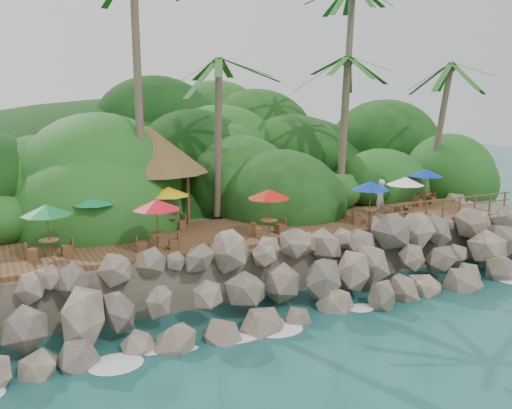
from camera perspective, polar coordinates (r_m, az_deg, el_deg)
name	(u,v)px	position (r m, az deg, el deg)	size (l,w,h in m)	color
ground	(328,322)	(20.93, 7.57, -12.05)	(140.00, 140.00, 0.00)	#19514F
land_base	(184,214)	(34.41, -7.50, -0.98)	(32.00, 25.20, 2.10)	gray
jungle_hill	(151,209)	(41.64, -10.88, -0.45)	(44.80, 28.00, 15.40)	#143811
seawall	(301,277)	(22.09, 4.71, -7.53)	(29.00, 4.00, 2.30)	gray
terrace	(256,230)	(25.15, 0.00, -2.68)	(26.00, 5.00, 0.20)	brown
jungle_foliage	(190,234)	(33.73, -6.90, -3.04)	(44.00, 16.00, 12.00)	#143811
foam_line	(324,318)	(21.14, 7.11, -11.70)	(25.20, 0.80, 0.06)	white
palms	(260,13)	(27.95, 0.40, 19.35)	(32.52, 6.84, 13.64)	brown
palapa	(149,149)	(26.54, -11.11, 5.70)	(5.64, 5.64, 4.60)	brown
dining_clusters	(225,195)	(23.92, -3.27, 0.96)	(24.51, 5.08, 2.03)	brown
railing	(451,205)	(28.94, 19.75, -0.09)	(8.30, 0.10, 1.00)	brown
waiter	(380,197)	(28.56, 12.86, 0.77)	(0.66, 0.43, 1.81)	silver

